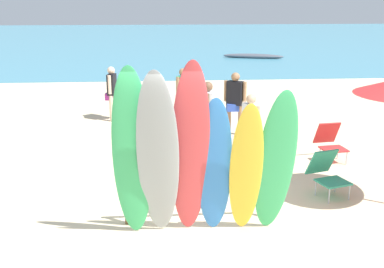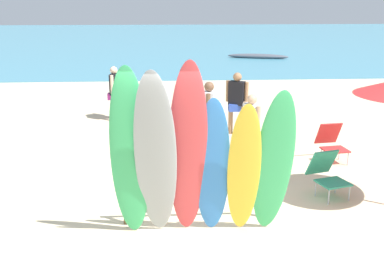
{
  "view_description": "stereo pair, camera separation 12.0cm",
  "coord_description": "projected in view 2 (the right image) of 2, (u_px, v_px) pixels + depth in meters",
  "views": [
    {
      "loc": [
        -0.65,
        -6.86,
        3.41
      ],
      "look_at": [
        0.0,
        1.62,
        0.96
      ],
      "focal_mm": 45.07,
      "sensor_mm": 36.0,
      "label": 1
    },
    {
      "loc": [
        -0.53,
        -6.87,
        3.41
      ],
      "look_at": [
        0.0,
        1.62,
        0.96
      ],
      "focal_mm": 45.07,
      "sensor_mm": 36.0,
      "label": 2
    }
  ],
  "objects": [
    {
      "name": "beachgoer_photographing",
      "position": [
        115.0,
        89.0,
        13.52
      ],
      "size": [
        0.4,
        0.57,
        1.52
      ],
      "rotation": [
        0.0,
        0.0,
        1.41
      ],
      "color": "beige",
      "rests_on": "ground"
    },
    {
      "name": "surfboard_grey_1",
      "position": [
        156.0,
        158.0,
        6.55
      ],
      "size": [
        0.64,
        1.0,
        2.57
      ],
      "primitive_type": "ellipsoid",
      "rotation": [
        0.33,
        0.0,
        -0.07
      ],
      "color": "#999EA3",
      "rests_on": "ground"
    },
    {
      "name": "ocean_water",
      "position": [
        168.0,
        39.0,
        39.18
      ],
      "size": [
        60.0,
        40.0,
        0.02
      ],
      "primitive_type": "cube",
      "color": "teal",
      "rests_on": "ground"
    },
    {
      "name": "beachgoer_midbeach",
      "position": [
        185.0,
        92.0,
        13.23
      ],
      "size": [
        0.39,
        0.47,
        1.51
      ],
      "rotation": [
        0.0,
        0.0,
        4.05
      ],
      "color": "#9E704C",
      "rests_on": "ground"
    },
    {
      "name": "surfboard_rack",
      "position": [
        199.0,
        192.0,
        7.43
      ],
      "size": [
        2.38,
        0.07,
        0.64
      ],
      "color": "brown",
      "rests_on": "ground"
    },
    {
      "name": "surfboard_green_5",
      "position": [
        274.0,
        164.0,
        6.76
      ],
      "size": [
        0.58,
        0.75,
        2.27
      ],
      "primitive_type": "ellipsoid",
      "rotation": [
        0.28,
        0.0,
        0.04
      ],
      "color": "#38B266",
      "rests_on": "ground"
    },
    {
      "name": "beach_chair_red",
      "position": [
        331.0,
        141.0,
        10.25
      ],
      "size": [
        0.59,
        0.77,
        0.81
      ],
      "rotation": [
        0.0,
        0.0,
        0.13
      ],
      "color": "#B7B7BC",
      "rests_on": "ground"
    },
    {
      "name": "surfboard_red_2",
      "position": [
        188.0,
        152.0,
        6.65
      ],
      "size": [
        0.56,
        0.79,
        2.66
      ],
      "primitive_type": "ellipsoid",
      "rotation": [
        0.26,
        0.0,
        0.02
      ],
      "color": "#D13D42",
      "rests_on": "ground"
    },
    {
      "name": "distant_boat",
      "position": [
        258.0,
        56.0,
        27.11
      ],
      "size": [
        3.43,
        1.54,
        0.27
      ],
      "color": "#4C515B",
      "rests_on": "ground"
    },
    {
      "name": "surfboard_yellow_4",
      "position": [
        244.0,
        171.0,
        6.76
      ],
      "size": [
        0.52,
        0.75,
        2.09
      ],
      "primitive_type": "ellipsoid",
      "rotation": [
        0.31,
        0.0,
        -0.07
      ],
      "color": "yellow",
      "rests_on": "ground"
    },
    {
      "name": "beachgoer_strolling",
      "position": [
        251.0,
        124.0,
        9.95
      ],
      "size": [
        0.38,
        0.52,
        1.48
      ],
      "rotation": [
        0.0,
        0.0,
        2.0
      ],
      "color": "tan",
      "rests_on": "ground"
    },
    {
      "name": "beachgoer_near_rack",
      "position": [
        209.0,
        112.0,
        10.76
      ],
      "size": [
        0.41,
        0.59,
        1.59
      ],
      "rotation": [
        0.0,
        0.0,
        1.4
      ],
      "color": "brown",
      "rests_on": "ground"
    },
    {
      "name": "beach_chair_blue",
      "position": [
        327.0,
        172.0,
        8.46
      ],
      "size": [
        0.69,
        0.84,
        0.8
      ],
      "rotation": [
        0.0,
        0.0,
        0.3
      ],
      "color": "#B7B7BC",
      "rests_on": "ground"
    },
    {
      "name": "ground",
      "position": [
        174.0,
        77.0,
        20.99
      ],
      "size": [
        60.0,
        60.0,
        0.0
      ],
      "primitive_type": "plane",
      "color": "beige"
    },
    {
      "name": "beachgoer_by_water",
      "position": [
        237.0,
        99.0,
        12.07
      ],
      "size": [
        0.52,
        0.38,
        1.58
      ],
      "rotation": [
        0.0,
        0.0,
        2.58
      ],
      "color": "#9E704C",
      "rests_on": "ground"
    },
    {
      "name": "surfboard_green_0",
      "position": [
        130.0,
        155.0,
        6.61
      ],
      "size": [
        0.56,
        0.7,
        2.59
      ],
      "primitive_type": "ellipsoid",
      "rotation": [
        0.23,
        0.0,
        -0.01
      ],
      "color": "#38B266",
      "rests_on": "ground"
    },
    {
      "name": "surfboard_blue_3",
      "position": [
        212.0,
        168.0,
        6.81
      ],
      "size": [
        0.54,
        0.61,
        2.14
      ],
      "primitive_type": "ellipsoid",
      "rotation": [
        0.24,
        0.0,
        -0.08
      ],
      "color": "#337AD1",
      "rests_on": "ground"
    }
  ]
}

